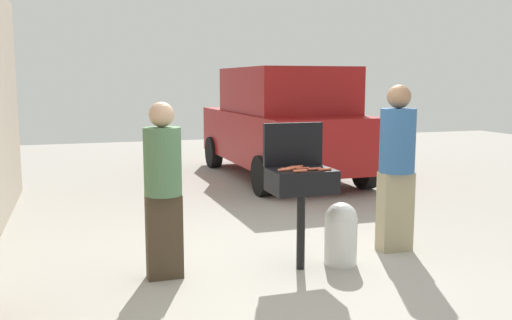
{
  "coord_description": "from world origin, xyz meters",
  "views": [
    {
      "loc": [
        -1.95,
        -4.84,
        1.79
      ],
      "look_at": [
        -0.24,
        0.49,
        1.0
      ],
      "focal_mm": 39.45,
      "sensor_mm": 36.0,
      "label": 1
    }
  ],
  "objects": [
    {
      "name": "hot_dog_2",
      "position": [
        0.21,
        -0.17,
        0.98
      ],
      "size": [
        0.13,
        0.04,
        0.03
      ],
      "primitive_type": "cylinder",
      "rotation": [
        0.0,
        1.57,
        0.07
      ],
      "color": "#B74C33",
      "rests_on": "bbq_grill"
    },
    {
      "name": "bbq_grill",
      "position": [
        0.05,
        -0.01,
        0.82
      ],
      "size": [
        0.6,
        0.44,
        0.97
      ],
      "color": "black",
      "rests_on": "ground"
    },
    {
      "name": "hot_dog_7",
      "position": [
        -0.1,
        -0.04,
        0.98
      ],
      "size": [
        0.13,
        0.03,
        0.03
      ],
      "primitive_type": "cylinder",
      "rotation": [
        0.0,
        1.57,
        -0.0
      ],
      "color": "#B74C33",
      "rests_on": "bbq_grill"
    },
    {
      "name": "hot_dog_3",
      "position": [
        0.04,
        -0.06,
        0.98
      ],
      "size": [
        0.13,
        0.03,
        0.03
      ],
      "primitive_type": "cylinder",
      "rotation": [
        0.0,
        1.57,
        -0.03
      ],
      "color": "#AD4228",
      "rests_on": "bbq_grill"
    },
    {
      "name": "parked_minivan",
      "position": [
        1.68,
        4.86,
        1.03
      ],
      "size": [
        2.1,
        4.44,
        2.02
      ],
      "rotation": [
        0.0,
        0.0,
        3.16
      ],
      "color": "maroon",
      "rests_on": "ground"
    },
    {
      "name": "hot_dog_1",
      "position": [
        -0.04,
        -0.18,
        0.98
      ],
      "size": [
        0.13,
        0.03,
        0.03
      ],
      "primitive_type": "cylinder",
      "rotation": [
        0.0,
        1.57,
        0.01
      ],
      "color": "#C6593D",
      "rests_on": "bbq_grill"
    },
    {
      "name": "hot_dog_5",
      "position": [
        -0.03,
        0.0,
        0.98
      ],
      "size": [
        0.13,
        0.03,
        0.03
      ],
      "primitive_type": "cylinder",
      "rotation": [
        0.0,
        1.57,
        -0.05
      ],
      "color": "#B74C33",
      "rests_on": "bbq_grill"
    },
    {
      "name": "hot_dog_0",
      "position": [
        -0.15,
        -0.08,
        0.98
      ],
      "size": [
        0.13,
        0.04,
        0.03
      ],
      "primitive_type": "cylinder",
      "rotation": [
        0.0,
        1.57,
        0.11
      ],
      "color": "#C6593D",
      "rests_on": "bbq_grill"
    },
    {
      "name": "ground_plane",
      "position": [
        0.0,
        0.0,
        0.0
      ],
      "size": [
        24.0,
        24.0,
        0.0
      ],
      "primitive_type": "plane",
      "color": "#9E998E"
    },
    {
      "name": "propane_tank",
      "position": [
        0.48,
        0.0,
        0.32
      ],
      "size": [
        0.32,
        0.32,
        0.62
      ],
      "color": "silver",
      "rests_on": "ground"
    },
    {
      "name": "grill_lid_open",
      "position": [
        0.05,
        0.21,
        1.18
      ],
      "size": [
        0.6,
        0.05,
        0.42
      ],
      "primitive_type": "cube",
      "color": "black",
      "rests_on": "bbq_grill"
    },
    {
      "name": "person_left",
      "position": [
        -1.23,
        0.14,
        0.87
      ],
      "size": [
        0.34,
        0.34,
        1.61
      ],
      "rotation": [
        0.0,
        0.0,
        0.17
      ],
      "color": "#3F3323",
      "rests_on": "ground"
    },
    {
      "name": "hot_dog_6",
      "position": [
        0.13,
        -0.12,
        0.98
      ],
      "size": [
        0.13,
        0.03,
        0.03
      ],
      "primitive_type": "cylinder",
      "rotation": [
        0.0,
        1.57,
        0.04
      ],
      "color": "#B74C33",
      "rests_on": "bbq_grill"
    },
    {
      "name": "person_right",
      "position": [
        1.22,
        0.24,
        0.95
      ],
      "size": [
        0.37,
        0.37,
        1.75
      ],
      "rotation": [
        0.0,
        0.0,
        2.96
      ],
      "color": "gray",
      "rests_on": "ground"
    },
    {
      "name": "hot_dog_4",
      "position": [
        0.02,
        0.05,
        0.98
      ],
      "size": [
        0.13,
        0.04,
        0.03
      ],
      "primitive_type": "cylinder",
      "rotation": [
        0.0,
        1.57,
        0.1
      ],
      "color": "#AD4228",
      "rests_on": "bbq_grill"
    }
  ]
}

